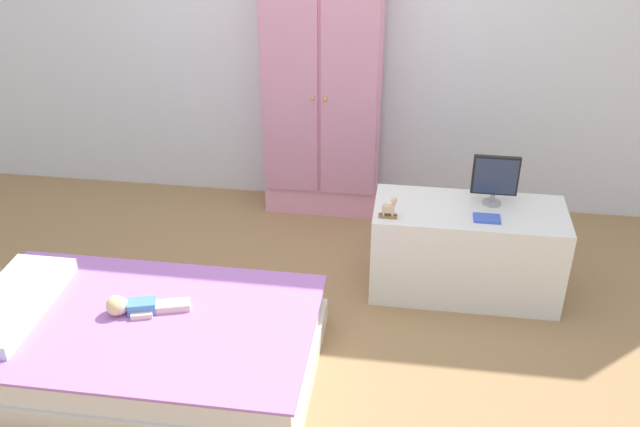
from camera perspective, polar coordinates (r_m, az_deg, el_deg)
ground_plane at (r=3.72m, az=-1.47°, el=-10.09°), size 10.00×10.00×0.02m
bed at (r=3.58m, az=-13.92°, el=-10.02°), size 1.65×0.99×0.28m
pillow at (r=3.74m, az=-23.30°, el=-6.55°), size 0.32×0.71×0.07m
doll at (r=3.53m, az=-14.76°, el=-7.15°), size 0.39×0.18×0.10m
wardrobe at (r=4.51m, az=0.20°, el=9.86°), size 0.73×0.31×1.67m
tv_stand at (r=3.99m, az=11.57°, el=-2.89°), size 1.02×0.45×0.52m
tv_monitor at (r=3.87m, az=13.82°, el=2.80°), size 0.24×0.10×0.28m
rocking_horse_toy at (r=3.69m, az=5.60°, el=0.45°), size 0.10×0.04×0.12m
book_blue at (r=3.78m, az=13.18°, el=-0.39°), size 0.14×0.09×0.01m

